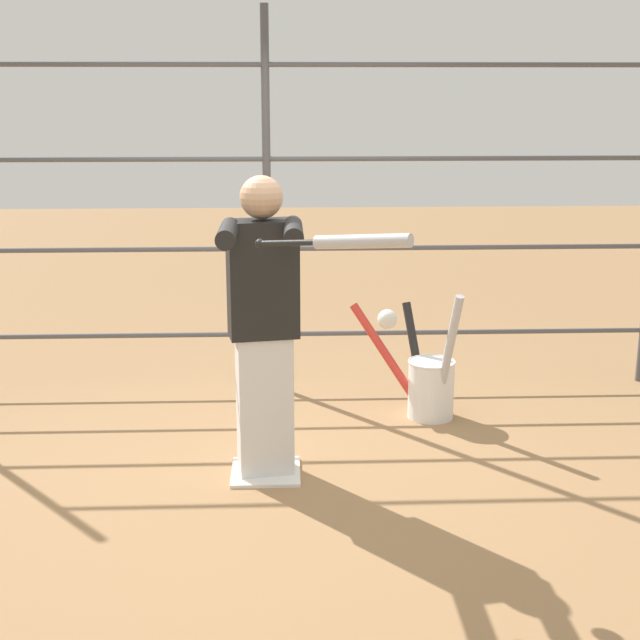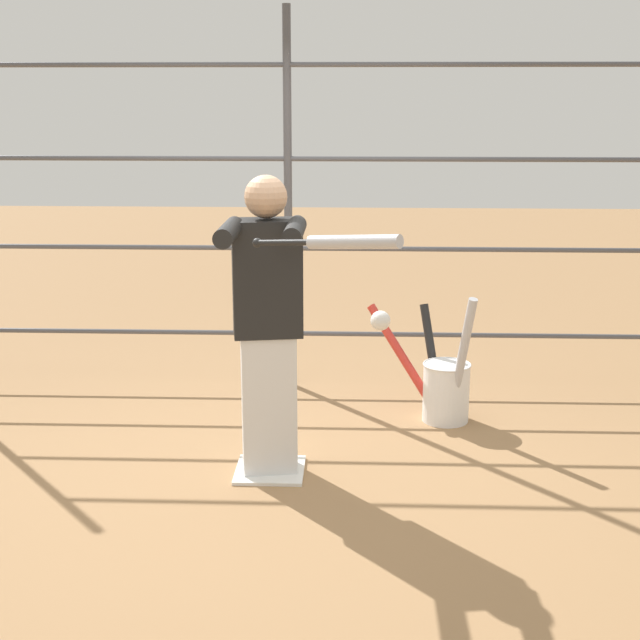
{
  "view_description": "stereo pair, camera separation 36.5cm",
  "coord_description": "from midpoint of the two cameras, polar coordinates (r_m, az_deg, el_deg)",
  "views": [
    {
      "loc": [
        -0.12,
        4.83,
        2.19
      ],
      "look_at": [
        -0.31,
        0.28,
        1.0
      ],
      "focal_mm": 50.0,
      "sensor_mm": 36.0,
      "label": 1
    },
    {
      "loc": [
        -0.49,
        4.83,
        2.19
      ],
      "look_at": [
        -0.31,
        0.28,
        1.0
      ],
      "focal_mm": 50.0,
      "sensor_mm": 36.0,
      "label": 2
    }
  ],
  "objects": [
    {
      "name": "ground_plane",
      "position": [
        5.31,
        -5.48,
        -9.78
      ],
      "size": [
        24.0,
        24.0,
        0.0
      ],
      "primitive_type": "plane",
      "color": "#9E754C"
    },
    {
      "name": "bat_bucket",
      "position": [
        6.09,
        5.25,
        -4.04
      ],
      "size": [
        0.71,
        0.67,
        0.92
      ],
      "color": "white",
      "rests_on": "ground"
    },
    {
      "name": "fence_backstop",
      "position": [
        6.49,
        -5.03,
        7.37
      ],
      "size": [
        5.76,
        0.06,
        2.75
      ],
      "color": "#4C4C51",
      "rests_on": "ground"
    },
    {
      "name": "batter",
      "position": [
        4.98,
        -5.75,
        0.02
      ],
      "size": [
        0.44,
        0.63,
        1.73
      ],
      "color": "silver",
      "rests_on": "ground"
    },
    {
      "name": "baseball_bat_swinging",
      "position": [
        4.14,
        -0.7,
        5.02
      ],
      "size": [
        0.73,
        0.51,
        0.14
      ],
      "color": "black"
    },
    {
      "name": "home_plate",
      "position": [
        5.3,
        -5.48,
        -9.68
      ],
      "size": [
        0.4,
        0.4,
        0.02
      ],
      "color": "white",
      "rests_on": "ground"
    },
    {
      "name": "softball_in_flight",
      "position": [
        4.27,
        1.89,
        0.02
      ],
      "size": [
        0.1,
        0.1,
        0.1
      ],
      "color": "white"
    }
  ]
}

